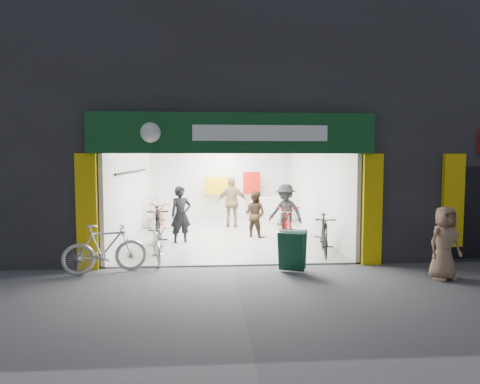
{
  "coord_description": "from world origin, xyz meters",
  "views": [
    {
      "loc": [
        -0.55,
        -9.7,
        2.47
      ],
      "look_at": [
        0.27,
        1.5,
        1.61
      ],
      "focal_mm": 32.0,
      "sensor_mm": 36.0,
      "label": 1
    }
  ],
  "objects": [
    {
      "name": "bike_right_mid",
      "position": [
        1.8,
        3.19,
        0.54
      ],
      "size": [
        0.78,
        2.06,
        1.07
      ],
      "primitive_type": "imported",
      "rotation": [
        0.0,
        0.0,
        -0.04
      ],
      "color": "maroon",
      "rests_on": "ground"
    },
    {
      "name": "customer_b",
      "position": [
        0.89,
        3.55,
        0.74
      ],
      "size": [
        0.91,
        0.87,
        1.48
      ],
      "primitive_type": "imported",
      "rotation": [
        0.0,
        0.0,
        2.54
      ],
      "color": "#382819",
      "rests_on": "ground"
    },
    {
      "name": "customer_a",
      "position": [
        -1.36,
        2.76,
        0.85
      ],
      "size": [
        0.72,
        0.6,
        1.69
      ],
      "primitive_type": "imported",
      "rotation": [
        0.0,
        0.0,
        0.37
      ],
      "color": "black",
      "rests_on": "ground"
    },
    {
      "name": "bike_left_midfront",
      "position": [
        -1.95,
        2.03,
        0.59
      ],
      "size": [
        0.83,
        2.02,
        1.18
      ],
      "primitive_type": "imported",
      "rotation": [
        0.0,
        0.0,
        0.14
      ],
      "color": "black",
      "rests_on": "ground"
    },
    {
      "name": "bike_left_midback",
      "position": [
        -2.23,
        5.03,
        0.51
      ],
      "size": [
        0.87,
        1.98,
        1.01
      ],
      "primitive_type": "imported",
      "rotation": [
        0.0,
        0.0,
        0.11
      ],
      "color": "maroon",
      "rests_on": "ground"
    },
    {
      "name": "bike_right_back",
      "position": [
        1.8,
        3.32,
        0.48
      ],
      "size": [
        0.65,
        1.63,
        0.95
      ],
      "primitive_type": "imported",
      "rotation": [
        0.0,
        0.0,
        0.13
      ],
      "color": "#B2B2B7",
      "rests_on": "ground"
    },
    {
      "name": "ground",
      "position": [
        0.0,
        0.0,
        0.0
      ],
      "size": [
        60.0,
        60.0,
        0.0
      ],
      "primitive_type": "plane",
      "color": "#56565B",
      "rests_on": "ground"
    },
    {
      "name": "pedestrian_near",
      "position": [
        4.27,
        -1.38,
        0.76
      ],
      "size": [
        0.84,
        0.66,
        1.52
      ],
      "primitive_type": "imported",
      "rotation": [
        0.0,
        0.0,
        0.26
      ],
      "color": "#8C6951",
      "rests_on": "ground"
    },
    {
      "name": "bike_right_front",
      "position": [
        2.4,
        0.96,
        0.53
      ],
      "size": [
        0.83,
        1.82,
        1.06
      ],
      "primitive_type": "imported",
      "rotation": [
        0.0,
        0.0,
        -0.2
      ],
      "color": "black",
      "rests_on": "ground"
    },
    {
      "name": "customer_c",
      "position": [
        1.8,
        3.18,
        0.86
      ],
      "size": [
        1.27,
        1.17,
        1.71
      ],
      "primitive_type": "imported",
      "rotation": [
        0.0,
        0.0,
        -0.64
      ],
      "color": "black",
      "rests_on": "ground"
    },
    {
      "name": "sandwich_board",
      "position": [
        1.29,
        -0.5,
        0.48
      ],
      "size": [
        0.74,
        0.75,
        0.88
      ],
      "rotation": [
        0.0,
        0.0,
        -0.38
      ],
      "color": "#0E3A24",
      "rests_on": "ground"
    },
    {
      "name": "bike_left_back",
      "position": [
        -2.5,
        6.19,
        0.57
      ],
      "size": [
        0.92,
        1.96,
        1.14
      ],
      "primitive_type": "imported",
      "rotation": [
        0.0,
        0.0,
        -0.21
      ],
      "color": "#B4B5B9",
      "rests_on": "ground"
    },
    {
      "name": "customer_d",
      "position": [
        0.29,
        5.5,
        0.92
      ],
      "size": [
        1.1,
        0.49,
        1.84
      ],
      "primitive_type": "imported",
      "rotation": [
        0.0,
        0.0,
        3.1
      ],
      "color": "#8F7253",
      "rests_on": "ground"
    },
    {
      "name": "parked_bike",
      "position": [
        -2.8,
        -0.36,
        0.54
      ],
      "size": [
        1.85,
        1.03,
        1.07
      ],
      "primitive_type": "imported",
      "rotation": [
        0.0,
        0.0,
        1.88
      ],
      "color": "#BAB9BF",
      "rests_on": "ground"
    },
    {
      "name": "building",
      "position": [
        0.91,
        4.99,
        4.31
      ],
      "size": [
        17.0,
        10.27,
        8.0
      ],
      "color": "#232326",
      "rests_on": "ground"
    },
    {
      "name": "bike_left_front",
      "position": [
        -1.81,
        0.6,
        0.46
      ],
      "size": [
        0.95,
        1.84,
        0.92
      ],
      "primitive_type": "imported",
      "rotation": [
        0.0,
        0.0,
        0.2
      ],
      "color": "silver",
      "rests_on": "ground"
    }
  ]
}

